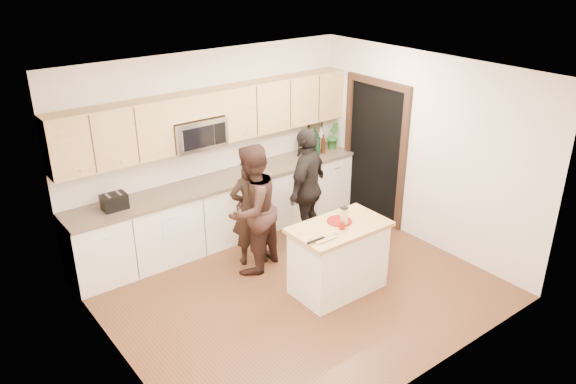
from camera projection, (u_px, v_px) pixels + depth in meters
floor at (296, 288)px, 7.10m from camera, size 4.50×4.50×0.00m
room_shell at (297, 160)px, 6.40m from camera, size 4.52×4.02×2.71m
back_cabinetry at (224, 209)px, 8.14m from camera, size 4.50×0.66×0.94m
upper_cabinetry at (216, 114)px, 7.71m from camera, size 4.50×0.33×0.75m
microwave at (196, 133)px, 7.56m from camera, size 0.76×0.41×0.40m
doorway at (375, 147)px, 8.53m from camera, size 0.06×1.25×2.20m
framed_picture at (315, 126)px, 9.11m from camera, size 0.30×0.03×0.38m
dish_towel at (169, 210)px, 7.34m from camera, size 0.34×0.60×0.48m
island at (338, 258)px, 6.90m from camera, size 1.21×0.71×0.90m
red_plate at (339, 221)px, 6.80m from camera, size 0.31×0.31×0.02m
box_grater at (344, 216)px, 6.66m from camera, size 0.08×0.07×0.23m
drink_glass at (342, 225)px, 6.61m from camera, size 0.06×0.06×0.10m
cutting_board at (323, 238)px, 6.40m from camera, size 0.28×0.17×0.02m
tongs at (316, 240)px, 6.33m from camera, size 0.24×0.03×0.02m
knife at (331, 235)px, 6.45m from camera, size 0.20×0.02×0.01m
toaster at (114, 202)px, 7.01m from camera, size 0.30×0.22×0.20m
bottle_cluster at (314, 143)px, 8.84m from camera, size 0.50×0.31×0.39m
orchid at (333, 136)px, 9.05m from camera, size 0.30×0.29×0.42m
woman_left at (252, 210)px, 7.38m from camera, size 0.66×0.55×1.56m
woman_center at (251, 210)px, 7.19m from camera, size 1.03×0.92×1.74m
woman_right at (307, 187)px, 7.85m from camera, size 1.09×0.84×1.73m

